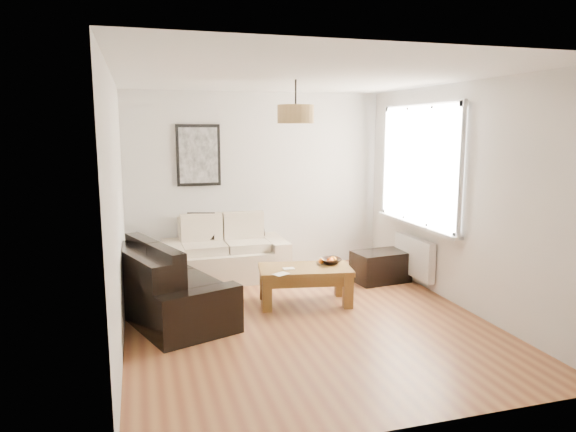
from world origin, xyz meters
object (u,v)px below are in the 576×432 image
object	(u,v)px
coffee_table	(305,285)
ottoman	(380,266)
loveseat_cream	(225,249)
sofa_leather	(168,283)

from	to	relation	value
coffee_table	ottoman	size ratio (longest dim) A/B	1.50
coffee_table	ottoman	world-z (taller)	coffee_table
loveseat_cream	coffee_table	distance (m)	1.52
sofa_leather	coffee_table	world-z (taller)	sofa_leather
sofa_leather	ottoman	bearing A→B (deg)	-98.60
sofa_leather	ottoman	distance (m)	2.94
sofa_leather	coffee_table	distance (m)	1.61
coffee_table	ottoman	distance (m)	1.40
sofa_leather	ottoman	world-z (taller)	sofa_leather
loveseat_cream	ottoman	xyz separation A→B (m)	(2.02, -0.74, -0.21)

